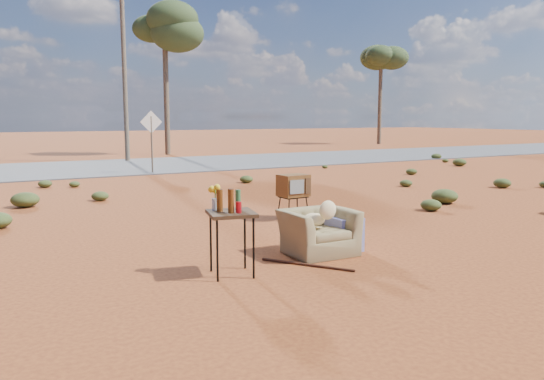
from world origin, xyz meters
TOP-DOWN VIEW (x-y plane):
  - ground at (0.00, 0.00)m, footprint 140.00×140.00m
  - highway at (0.00, 15.00)m, footprint 140.00×7.00m
  - armchair at (0.49, 0.02)m, footprint 1.17×0.74m
  - tv_unit at (1.46, 2.43)m, footprint 0.57×0.48m
  - side_table at (-1.17, -0.30)m, footprint 0.67×0.67m
  - rusty_bar at (-0.10, -0.47)m, footprint 0.79×1.11m
  - road_sign at (1.50, 12.00)m, footprint 0.78×0.06m
  - eucalyptus_center at (5.00, 21.00)m, footprint 3.20×3.20m
  - eucalyptus_right at (22.00, 24.00)m, footprint 3.20×3.20m
  - utility_pole_center at (2.00, 17.50)m, footprint 1.40×0.20m
  - scrub_patch at (-0.82, 4.41)m, footprint 17.49×8.07m

SIDE VIEW (x-z plane):
  - ground at x=0.00m, z-range 0.00..0.00m
  - rusty_bar at x=-0.10m, z-range 0.00..0.04m
  - highway at x=0.00m, z-range 0.00..0.04m
  - scrub_patch at x=-0.82m, z-range -0.03..0.30m
  - armchair at x=0.49m, z-range -0.03..0.83m
  - tv_unit at x=1.46m, z-range 0.21..1.08m
  - side_table at x=-1.17m, z-range 0.27..1.40m
  - road_sign at x=1.50m, z-range 0.41..2.60m
  - utility_pole_center at x=2.00m, z-range 0.15..8.15m
  - eucalyptus_right at x=22.00m, z-range 2.39..9.49m
  - eucalyptus_center at x=5.00m, z-range 2.63..10.23m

